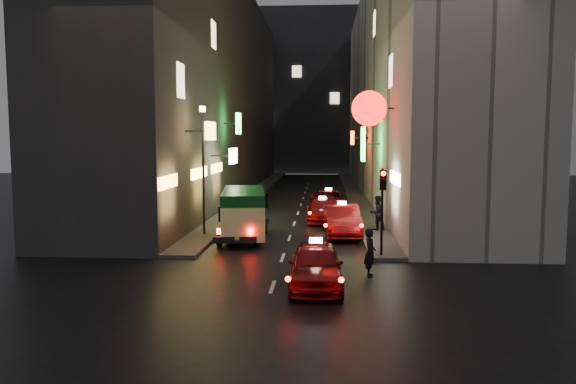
% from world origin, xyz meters
% --- Properties ---
extents(ground, '(120.00, 120.00, 0.00)m').
position_xyz_m(ground, '(0.00, 0.00, 0.00)').
color(ground, black).
rests_on(ground, ground).
extents(building_left, '(7.44, 52.00, 18.00)m').
position_xyz_m(building_left, '(-8.00, 33.99, 9.00)').
color(building_left, '#353331').
rests_on(building_left, ground).
extents(building_right, '(8.04, 52.00, 18.00)m').
position_xyz_m(building_right, '(8.00, 34.00, 9.00)').
color(building_right, '#B9B4AA').
rests_on(building_right, ground).
extents(building_far, '(30.00, 10.00, 22.00)m').
position_xyz_m(building_far, '(0.00, 66.00, 11.00)').
color(building_far, '#313136').
rests_on(building_far, ground).
extents(sidewalk_left, '(1.50, 52.00, 0.15)m').
position_xyz_m(sidewalk_left, '(-4.25, 34.00, 0.07)').
color(sidewalk_left, '#494543').
rests_on(sidewalk_left, ground).
extents(sidewalk_right, '(1.50, 52.00, 0.15)m').
position_xyz_m(sidewalk_right, '(4.25, 34.00, 0.07)').
color(sidewalk_right, '#494543').
rests_on(sidewalk_right, ground).
extents(minibus, '(2.64, 5.76, 2.38)m').
position_xyz_m(minibus, '(-2.17, 12.49, 1.50)').
color(minibus, '#F3EB97').
rests_on(minibus, ground).
extents(taxi_near, '(2.28, 5.39, 1.87)m').
position_xyz_m(taxi_near, '(1.42, 4.11, 0.85)').
color(taxi_near, maroon).
rests_on(taxi_near, ground).
extents(taxi_second, '(2.66, 5.86, 1.99)m').
position_xyz_m(taxi_second, '(2.56, 13.76, 0.91)').
color(taxi_second, maroon).
rests_on(taxi_second, ground).
extents(taxi_third, '(2.00, 4.78, 1.68)m').
position_xyz_m(taxi_third, '(1.57, 18.56, 0.76)').
color(taxi_third, maroon).
rests_on(taxi_third, ground).
extents(taxi_far, '(2.49, 5.17, 1.76)m').
position_xyz_m(taxi_far, '(1.97, 23.36, 0.80)').
color(taxi_far, maroon).
rests_on(taxi_far, ground).
extents(pedestrian_crossing, '(0.41, 0.64, 1.93)m').
position_xyz_m(pedestrian_crossing, '(3.30, 5.63, 0.97)').
color(pedestrian_crossing, black).
rests_on(pedestrian_crossing, ground).
extents(pedestrian_sidewalk, '(0.89, 0.78, 2.01)m').
position_xyz_m(pedestrian_sidewalk, '(4.39, 14.80, 1.15)').
color(pedestrian_sidewalk, black).
rests_on(pedestrian_sidewalk, sidewalk_right).
extents(traffic_light, '(0.26, 0.43, 3.50)m').
position_xyz_m(traffic_light, '(4.00, 8.47, 2.69)').
color(traffic_light, black).
rests_on(traffic_light, sidewalk_right).
extents(lamp_post, '(0.28, 0.28, 6.22)m').
position_xyz_m(lamp_post, '(-4.20, 13.00, 3.72)').
color(lamp_post, black).
rests_on(lamp_post, sidewalk_left).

